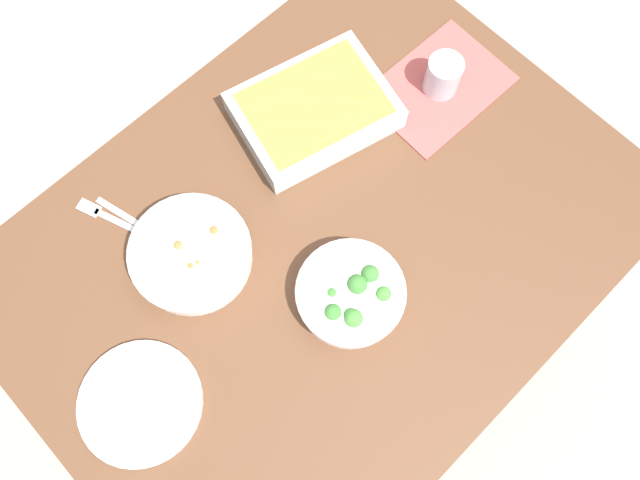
% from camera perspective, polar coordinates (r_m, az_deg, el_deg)
% --- Properties ---
extents(ground_plane, '(6.00, 6.00, 0.00)m').
position_cam_1_polar(ground_plane, '(1.92, 0.00, -7.03)').
color(ground_plane, '#9E9389').
extents(dining_table, '(1.20, 0.90, 0.74)m').
position_cam_1_polar(dining_table, '(1.29, 0.00, -1.27)').
color(dining_table, brown).
rests_on(dining_table, ground_plane).
extents(placemat, '(0.28, 0.21, 0.00)m').
position_cam_1_polar(placemat, '(1.37, 10.77, 13.49)').
color(placemat, '#B24C47').
rests_on(placemat, dining_table).
extents(stew_bowl, '(0.23, 0.23, 0.06)m').
position_cam_1_polar(stew_bowl, '(1.18, -11.63, -1.26)').
color(stew_bowl, white).
rests_on(stew_bowl, dining_table).
extents(broccoli_bowl, '(0.20, 0.20, 0.07)m').
position_cam_1_polar(broccoli_bowl, '(1.14, 2.81, -4.92)').
color(broccoli_bowl, white).
rests_on(broccoli_bowl, dining_table).
extents(baking_dish, '(0.34, 0.29, 0.06)m').
position_cam_1_polar(baking_dish, '(1.28, -0.53, 11.76)').
color(baking_dish, silver).
rests_on(baking_dish, dining_table).
extents(drink_cup, '(0.07, 0.07, 0.08)m').
position_cam_1_polar(drink_cup, '(1.34, 11.06, 14.31)').
color(drink_cup, '#B2BCC6').
rests_on(drink_cup, dining_table).
extents(side_plate, '(0.22, 0.22, 0.01)m').
position_cam_1_polar(side_plate, '(1.18, -15.88, -14.21)').
color(side_plate, white).
rests_on(side_plate, dining_table).
extents(spoon_by_stew, '(0.06, 0.17, 0.01)m').
position_cam_1_polar(spoon_by_stew, '(1.25, -15.68, 1.07)').
color(spoon_by_stew, silver).
rests_on(spoon_by_stew, dining_table).
extents(fork_on_table, '(0.08, 0.17, 0.01)m').
position_cam_1_polar(fork_on_table, '(1.28, -18.39, 1.82)').
color(fork_on_table, silver).
rests_on(fork_on_table, dining_table).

